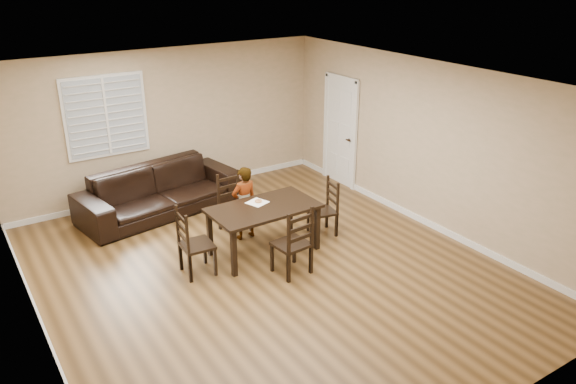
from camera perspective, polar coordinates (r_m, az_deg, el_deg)
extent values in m
plane|color=brown|center=(8.09, -2.03, -7.95)|extent=(7.00, 7.00, 0.00)
cube|color=tan|center=(10.51, -12.11, 6.84)|extent=(6.00, 0.04, 2.70)
cube|color=tan|center=(5.14, 18.76, -11.12)|extent=(6.00, 0.04, 2.70)
cube|color=tan|center=(6.62, -25.09, -4.28)|extent=(0.04, 7.00, 2.70)
cube|color=tan|center=(9.30, 13.93, 4.65)|extent=(0.04, 7.00, 2.70)
cube|color=white|center=(7.11, -2.33, 11.16)|extent=(6.00, 7.00, 0.04)
cube|color=white|center=(10.07, -18.00, 7.32)|extent=(1.40, 0.08, 1.40)
cube|color=white|center=(10.92, 5.33, 6.06)|extent=(0.06, 0.94, 2.05)
cylinder|color=#332114|center=(10.70, 6.18, 5.26)|extent=(0.06, 0.06, 0.02)
cube|color=white|center=(10.91, -11.54, 0.24)|extent=(6.00, 0.03, 0.10)
cube|color=white|center=(7.26, -23.26, -13.49)|extent=(0.03, 7.00, 0.10)
cube|color=white|center=(9.76, 13.17, -2.65)|extent=(0.03, 7.00, 0.10)
cube|color=black|center=(8.26, -2.50, -1.63)|extent=(1.61, 0.92, 0.04)
cube|color=black|center=(7.82, -5.52, -6.24)|extent=(0.07, 0.07, 0.70)
cube|color=black|center=(8.51, 2.97, -3.66)|extent=(0.07, 0.07, 0.70)
cube|color=black|center=(8.40, -7.95, -4.21)|extent=(0.07, 0.07, 0.70)
cube|color=black|center=(9.05, 0.18, -1.97)|extent=(0.07, 0.07, 0.70)
cube|color=black|center=(9.10, -5.43, -1.52)|extent=(0.46, 0.43, 0.04)
cube|color=black|center=(9.21, -6.05, -0.77)|extent=(0.43, 0.07, 0.96)
cube|color=black|center=(8.96, -5.80, -3.42)|extent=(0.04, 0.04, 0.39)
cube|color=black|center=(9.14, -3.82, -2.81)|extent=(0.04, 0.04, 0.39)
cube|color=black|center=(9.23, -6.93, -2.67)|extent=(0.04, 0.04, 0.39)
cube|color=black|center=(9.41, -4.99, -2.10)|extent=(0.04, 0.04, 0.39)
cube|color=black|center=(7.83, 0.35, -5.32)|extent=(0.50, 0.47, 0.04)
cube|color=black|center=(7.66, 1.26, -5.37)|extent=(0.47, 0.08, 1.03)
cube|color=black|center=(8.18, 0.64, -5.87)|extent=(0.04, 0.04, 0.42)
cube|color=black|center=(7.96, -1.63, -6.72)|extent=(0.04, 0.04, 0.42)
cube|color=black|center=(7.93, 2.33, -6.87)|extent=(0.04, 0.04, 0.42)
cube|color=black|center=(7.71, 0.03, -7.78)|extent=(0.04, 0.04, 0.42)
cube|color=black|center=(7.93, -9.24, -5.34)|extent=(0.45, 0.48, 0.04)
cube|color=black|center=(7.84, -10.58, -5.19)|extent=(0.07, 0.46, 1.01)
cube|color=black|center=(7.93, -7.40, -7.09)|extent=(0.04, 0.04, 0.41)
cube|color=black|center=(8.25, -8.45, -5.90)|extent=(0.04, 0.04, 0.41)
cube|color=black|center=(7.82, -9.87, -7.69)|extent=(0.04, 0.04, 0.41)
cube|color=black|center=(8.15, -10.83, -6.45)|extent=(0.04, 0.04, 0.41)
cube|color=black|center=(8.96, 3.51, -1.96)|extent=(0.46, 0.48, 0.04)
cube|color=black|center=(9.00, 4.52, -1.41)|extent=(0.11, 0.41, 0.92)
cube|color=black|center=(9.13, 2.06, -2.87)|extent=(0.04, 0.04, 0.38)
cube|color=black|center=(8.84, 3.01, -3.79)|extent=(0.04, 0.04, 0.38)
cube|color=black|center=(9.26, 3.93, -2.54)|extent=(0.04, 0.04, 0.38)
cube|color=black|center=(8.97, 4.93, -3.43)|extent=(0.04, 0.04, 0.38)
imported|color=gray|center=(8.77, -4.47, -1.12)|extent=(0.45, 0.32, 1.19)
cube|color=white|center=(8.39, -3.14, -1.06)|extent=(0.34, 0.34, 0.00)
torus|color=#B2723F|center=(8.39, -3.03, -0.91)|extent=(0.11, 0.11, 0.03)
torus|color=silver|center=(8.38, -3.03, -0.84)|extent=(0.10, 0.10, 0.02)
imported|color=black|center=(9.95, -12.90, 0.13)|extent=(2.92, 1.53, 0.81)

